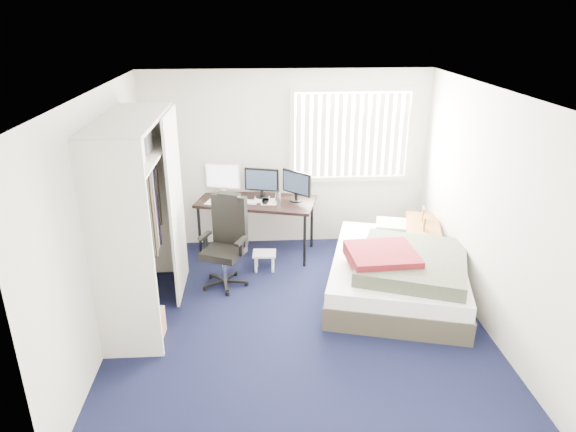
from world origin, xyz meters
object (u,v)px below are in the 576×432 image
Objects in this scene: bed at (399,271)px; nightstand at (422,228)px; desk at (257,198)px; office_chair at (226,250)px.

nightstand is at bearing 55.35° from bed.
desk reaches higher than nightstand.
desk reaches higher than bed.
desk is 2.27m from nightstand.
office_chair reaches higher than nightstand.
bed is at bearing -10.43° from office_chair.
desk reaches higher than office_chair.
office_chair reaches higher than bed.
office_chair is at bearing -113.95° from desk.
desk is 1.82× the size of nightstand.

